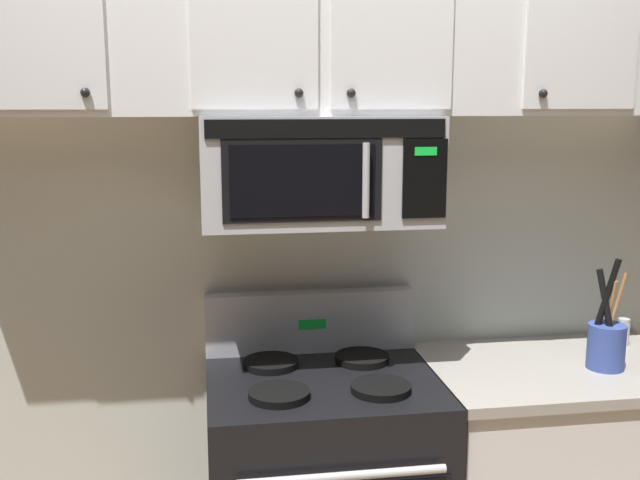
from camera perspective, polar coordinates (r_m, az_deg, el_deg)
name	(u,v)px	position (r m, az deg, el deg)	size (l,w,h in m)	color
back_wall	(307,225)	(2.72, -0.99, 1.14)	(5.20, 0.10, 2.70)	silver
over_range_microwave	(318,170)	(2.44, -0.19, 5.41)	(0.76, 0.43, 0.35)	#B7BABF
upper_cabinets	(316,29)	(2.48, -0.31, 15.89)	(2.50, 0.36, 0.55)	silver
utensil_crock_blue	(606,342)	(2.72, 21.09, -7.27)	(0.13, 0.13, 0.39)	#384C9E
salt_shaker	(623,332)	(3.01, 22.23, -6.56)	(0.04, 0.04, 0.10)	white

